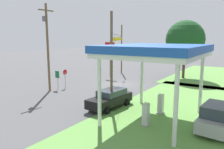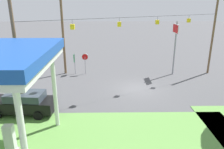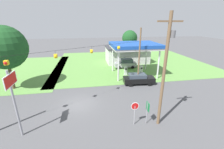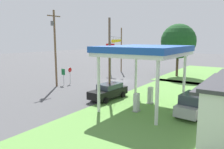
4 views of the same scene
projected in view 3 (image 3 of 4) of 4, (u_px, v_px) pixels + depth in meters
The scene contains 16 objects.
ground_plane at pixel (79, 104), 18.78m from camera, with size 160.00×160.00×0.00m, color #4C4C4F.
grass_verge_station_corner at pixel (130, 62), 38.34m from camera, with size 36.00×28.00×0.04m, color #5B8E42.
grass_verge_opposite_corner at pixel (4, 71), 31.10m from camera, with size 24.00×24.00×0.04m, color #5B8E42.
gas_station_canopy at pixel (135, 46), 27.40m from camera, with size 8.61×7.06×6.07m.
gas_station_store at pixel (127, 54), 37.53m from camera, with size 10.40×6.89×3.92m.
fuel_pump_near at pixel (126, 71), 28.73m from camera, with size 0.71×0.56×1.75m.
fuel_pump_far at pixel (141, 70), 29.22m from camera, with size 0.71×0.56×1.75m.
car_at_pumps_front at pixel (138, 79), 24.54m from camera, with size 5.17×2.39×1.75m.
car_at_pumps_rear at pixel (126, 63), 33.17m from camera, with size 4.89×2.38×2.02m.
stop_sign_roadside at pixel (135, 109), 14.52m from camera, with size 0.80×0.08×2.50m.
stop_sign_overhead at pixel (13, 92), 12.24m from camera, with size 0.22×2.04×6.22m.
route_sign at pixel (148, 109), 14.68m from camera, with size 0.10×0.70×2.40m.
utility_pole_main at pixel (165, 68), 13.28m from camera, with size 2.20×0.44×10.63m.
signal_span_gantry at pixel (76, 67), 17.12m from camera, with size 18.94×10.24×8.97m.
tree_behind_station at pixel (130, 38), 41.87m from camera, with size 4.24×4.24×7.53m.
tree_west_verge at pixel (4, 48), 21.06m from camera, with size 6.17×6.17×9.41m.
Camera 3 is at (1.32, -16.89, 9.82)m, focal length 24.00 mm.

